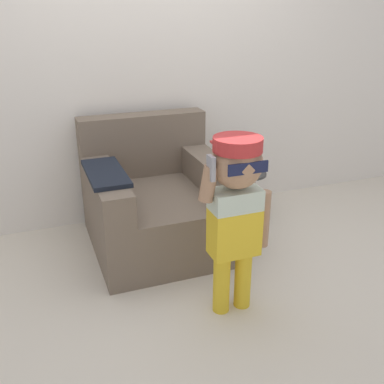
# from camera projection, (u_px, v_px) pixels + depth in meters

# --- Properties ---
(ground_plane) EXTENTS (10.00, 10.00, 0.00)m
(ground_plane) POSITION_uv_depth(u_px,v_px,m) (187.00, 256.00, 3.26)
(ground_plane) COLOR beige
(wall_back) EXTENTS (10.00, 0.05, 2.60)m
(wall_back) POSITION_uv_depth(u_px,v_px,m) (149.00, 59.00, 3.49)
(wall_back) COLOR silver
(wall_back) RESTS_ON ground_plane
(armchair) EXTENTS (1.01, 1.04, 0.91)m
(armchair) POSITION_uv_depth(u_px,v_px,m) (158.00, 203.00, 3.34)
(armchair) COLOR #6B5B4C
(armchair) RESTS_ON ground_plane
(person_child) EXTENTS (0.43, 0.32, 1.06)m
(person_child) POSITION_uv_depth(u_px,v_px,m) (236.00, 200.00, 2.44)
(person_child) COLOR gold
(person_child) RESTS_ON ground_plane
(side_table) EXTENTS (0.29, 0.29, 0.41)m
(side_table) POSITION_uv_depth(u_px,v_px,m) (248.00, 190.00, 3.77)
(side_table) COLOR #333333
(side_table) RESTS_ON ground_plane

